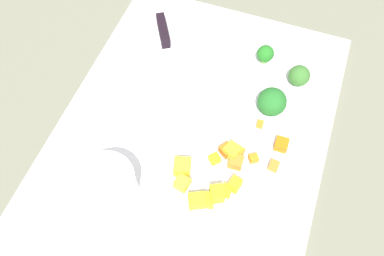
# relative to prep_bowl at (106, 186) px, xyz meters

# --- Properties ---
(ground_plane) EXTENTS (4.00, 4.00, 0.00)m
(ground_plane) POSITION_rel_prep_bowl_xyz_m (-0.13, 0.07, -0.04)
(ground_plane) COLOR #6D6E5A
(cutting_board) EXTENTS (0.51, 0.39, 0.01)m
(cutting_board) POSITION_rel_prep_bowl_xyz_m (-0.13, 0.07, -0.03)
(cutting_board) COLOR white
(cutting_board) RESTS_ON ground_plane
(prep_bowl) EXTENTS (0.08, 0.08, 0.05)m
(prep_bowl) POSITION_rel_prep_bowl_xyz_m (0.00, 0.00, 0.00)
(prep_bowl) COLOR white
(prep_bowl) RESTS_ON cutting_board
(chef_knife) EXTENTS (0.32, 0.20, 0.02)m
(chef_knife) POSITION_rel_prep_bowl_xyz_m (-0.22, 0.01, -0.02)
(chef_knife) COLOR silver
(chef_knife) RESTS_ON cutting_board
(carrot_dice_0) EXTENTS (0.01, 0.01, 0.01)m
(carrot_dice_0) POSITION_rel_prep_bowl_xyz_m (-0.17, 0.16, -0.02)
(carrot_dice_0) COLOR orange
(carrot_dice_0) RESTS_ON cutting_board
(carrot_dice_1) EXTENTS (0.02, 0.02, 0.01)m
(carrot_dice_1) POSITION_rel_prep_bowl_xyz_m (-0.11, 0.13, -0.02)
(carrot_dice_1) COLOR orange
(carrot_dice_1) RESTS_ON cutting_board
(carrot_dice_2) EXTENTS (0.02, 0.02, 0.01)m
(carrot_dice_2) POSITION_rel_prep_bowl_xyz_m (-0.10, 0.15, -0.02)
(carrot_dice_2) COLOR orange
(carrot_dice_2) RESTS_ON cutting_board
(carrot_dice_3) EXTENTS (0.02, 0.02, 0.01)m
(carrot_dice_3) POSITION_rel_prep_bowl_xyz_m (-0.12, 0.15, -0.02)
(carrot_dice_3) COLOR orange
(carrot_dice_3) RESTS_ON cutting_board
(carrot_dice_4) EXTENTS (0.01, 0.01, 0.01)m
(carrot_dice_4) POSITION_rel_prep_bowl_xyz_m (-0.11, 0.20, -0.02)
(carrot_dice_4) COLOR orange
(carrot_dice_4) RESTS_ON cutting_board
(carrot_dice_5) EXTENTS (0.02, 0.02, 0.01)m
(carrot_dice_5) POSITION_rel_prep_bowl_xyz_m (-0.15, 0.20, -0.02)
(carrot_dice_5) COLOR orange
(carrot_dice_5) RESTS_ON cutting_board
(carrot_dice_6) EXTENTS (0.02, 0.02, 0.01)m
(carrot_dice_6) POSITION_rel_prep_bowl_xyz_m (-0.11, 0.17, -0.02)
(carrot_dice_6) COLOR orange
(carrot_dice_6) RESTS_ON cutting_board
(pepper_dice_0) EXTENTS (0.02, 0.02, 0.01)m
(pepper_dice_0) POSITION_rel_prep_bowl_xyz_m (-0.03, 0.13, -0.02)
(pepper_dice_0) COLOR yellow
(pepper_dice_0) RESTS_ON cutting_board
(pepper_dice_1) EXTENTS (0.02, 0.02, 0.02)m
(pepper_dice_1) POSITION_rel_prep_bowl_xyz_m (-0.07, 0.16, -0.02)
(pepper_dice_1) COLOR yellow
(pepper_dice_1) RESTS_ON cutting_board
(pepper_dice_2) EXTENTS (0.03, 0.02, 0.02)m
(pepper_dice_2) POSITION_rel_prep_bowl_xyz_m (-0.04, 0.14, -0.01)
(pepper_dice_2) COLOR yellow
(pepper_dice_2) RESTS_ON cutting_board
(pepper_dice_3) EXTENTS (0.03, 0.03, 0.02)m
(pepper_dice_3) POSITION_rel_prep_bowl_xyz_m (-0.03, 0.12, -0.01)
(pepper_dice_3) COLOR yellow
(pepper_dice_3) RESTS_ON cutting_board
(pepper_dice_4) EXTENTS (0.03, 0.03, 0.02)m
(pepper_dice_4) POSITION_rel_prep_bowl_xyz_m (-0.07, 0.08, -0.01)
(pepper_dice_4) COLOR yellow
(pepper_dice_4) RESTS_ON cutting_board
(pepper_dice_5) EXTENTS (0.02, 0.01, 0.01)m
(pepper_dice_5) POSITION_rel_prep_bowl_xyz_m (-0.05, 0.15, -0.02)
(pepper_dice_5) COLOR yellow
(pepper_dice_5) RESTS_ON cutting_board
(pepper_dice_6) EXTENTS (0.03, 0.03, 0.02)m
(pepper_dice_6) POSITION_rel_prep_bowl_xyz_m (-0.11, 0.14, -0.01)
(pepper_dice_6) COLOR yellow
(pepper_dice_6) RESTS_ON cutting_board
(pepper_dice_7) EXTENTS (0.02, 0.02, 0.01)m
(pepper_dice_7) POSITION_rel_prep_bowl_xyz_m (-0.09, 0.12, -0.02)
(pepper_dice_7) COLOR yellow
(pepper_dice_7) RESTS_ON cutting_board
(pepper_dice_8) EXTENTS (0.02, 0.02, 0.01)m
(pepper_dice_8) POSITION_rel_prep_bowl_xyz_m (-0.04, 0.09, -0.02)
(pepper_dice_8) COLOR yellow
(pepper_dice_8) RESTS_ON cutting_board
(broccoli_floret_0) EXTENTS (0.03, 0.03, 0.03)m
(broccoli_floret_0) POSITION_rel_prep_bowl_xyz_m (-0.29, 0.14, -0.00)
(broccoli_floret_0) COLOR #85C060
(broccoli_floret_0) RESTS_ON cutting_board
(broccoli_floret_1) EXTENTS (0.04, 0.04, 0.04)m
(broccoli_floret_1) POSITION_rel_prep_bowl_xyz_m (-0.20, 0.17, -0.00)
(broccoli_floret_1) COLOR #8CC15F
(broccoli_floret_1) RESTS_ON cutting_board
(broccoli_floret_2) EXTENTS (0.03, 0.03, 0.03)m
(broccoli_floret_2) POSITION_rel_prep_bowl_xyz_m (-0.27, 0.20, -0.01)
(broccoli_floret_2) COLOR #94B369
(broccoli_floret_2) RESTS_ON cutting_board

